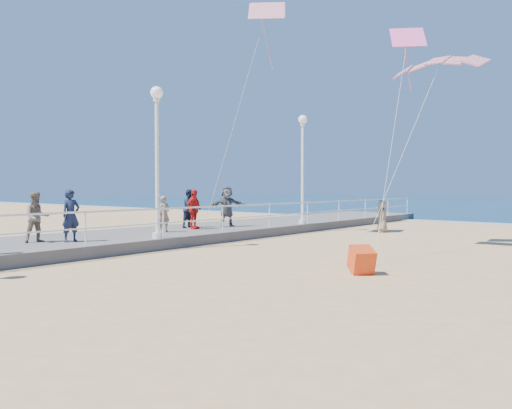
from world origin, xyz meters
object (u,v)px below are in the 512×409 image
Objects in this scene: beach_walker_c at (382,216)px; spectator_1 at (37,217)px; lamp_post_far at (303,157)px; spectator_0 at (71,216)px; spectator_3 at (194,209)px; spectator_6 at (164,214)px; spectator_7 at (190,208)px; spectator_5 at (227,206)px; box_kite at (362,263)px; lamp_post_mid at (157,145)px.

spectator_1 is at bearing -55.71° from beach_walker_c.
lamp_post_far reaches higher than spectator_0.
spectator_6 is at bearing 172.20° from spectator_3.
spectator_7 is (-2.54, -5.09, -2.41)m from lamp_post_far.
spectator_6 is 0.85× the size of spectator_7.
spectator_6 is at bearing -63.25° from beach_walker_c.
spectator_5 is at bearing -38.53° from spectator_7.
spectator_0 reaches higher than spectator_1.
spectator_3 is (-0.55, 6.01, -0.01)m from spectator_0.
spectator_6 is 2.42× the size of box_kite.
spectator_7 reaches higher than spectator_1.
spectator_3 is 9.28m from beach_walker_c.
beach_walker_c is (4.82, 9.57, -0.33)m from spectator_6.
spectator_7 is at bearing 24.93° from spectator_6.
lamp_post_far is (0.00, 9.00, 0.00)m from lamp_post_mid.
lamp_post_far is 4.82m from beach_walker_c.
beach_walker_c is 12.22m from box_kite.
spectator_1 is 0.97× the size of spectator_3.
spectator_5 is (-1.63, -3.67, -2.33)m from lamp_post_far.
beach_walker_c is (5.66, 7.38, -0.46)m from spectator_7.
spectator_5 is at bearing 102.86° from box_kite.
spectator_3 is 10.36m from box_kite.
spectator_1 reaches higher than beach_walker_c.
spectator_1 is 7.30m from spectator_7.
spectator_5 is at bearing -17.94° from spectator_3.
spectator_0 is at bearing -174.61° from spectator_7.
beach_walker_c is at bearing -18.65° from spectator_0.
spectator_5 reaches higher than spectator_1.
spectator_0 reaches higher than box_kite.
spectator_3 is 0.92× the size of spectator_5.
beach_walker_c is at bearing -22.77° from spectator_6.
lamp_post_mid is 9.00m from lamp_post_far.
lamp_post_mid is at bearing -27.42° from spectator_0.
beach_walker_c is at bearing 36.27° from lamp_post_far.
beach_walker_c is (4.95, 7.84, -0.46)m from spectator_3.
lamp_post_far is 12.75m from spectator_1.
lamp_post_mid is 1.00× the size of lamp_post_far.
lamp_post_far reaches higher than spectator_6.
spectator_0 is 9.61m from box_kite.
spectator_1 is at bearing 137.40° from spectator_0.
spectator_6 is at bearing -103.12° from lamp_post_far.
spectator_0 is 1.05× the size of spectator_1.
lamp_post_mid is 3.35× the size of beach_walker_c.
box_kite is at bearing -95.79° from spectator_6.
box_kite is (9.74, -3.38, -0.95)m from spectator_3.
spectator_0 is at bearing -116.36° from lamp_post_mid.
lamp_post_mid is at bearing -164.11° from spectator_3.
spectator_5 is at bearing -75.06° from beach_walker_c.
lamp_post_mid is 3.12× the size of spectator_3.
spectator_3 is 2.84× the size of box_kite.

